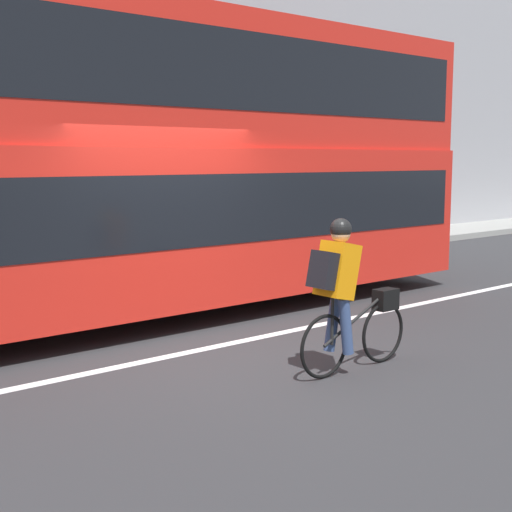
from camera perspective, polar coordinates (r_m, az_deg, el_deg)
ground_plane at (r=7.88m, az=-3.05°, el=-7.92°), size 80.00×80.00×0.00m
road_center_line at (r=8.11m, az=-4.31°, el=-7.45°), size 50.00×0.14×0.01m
sidewalk_curb at (r=12.82m, az=-18.64°, el=-1.85°), size 60.00×1.93×0.15m
bus at (r=9.90m, az=-7.08°, el=8.13°), size 9.48×2.59×4.00m
cyclist_on_bike at (r=7.10m, az=7.08°, el=-2.71°), size 1.51×0.32×1.56m
trash_bin at (r=15.23m, az=-0.58°, el=1.89°), size 0.53×0.53×0.83m
street_sign_post at (r=14.80m, az=-2.26°, el=6.10°), size 0.36×0.09×2.78m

